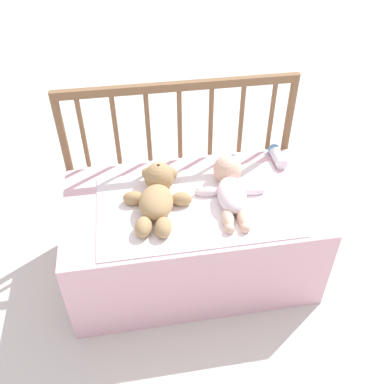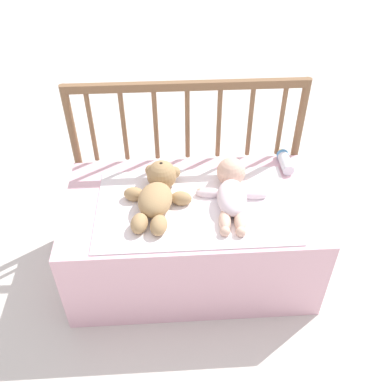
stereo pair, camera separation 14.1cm
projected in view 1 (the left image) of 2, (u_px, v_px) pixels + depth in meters
ground_plane at (192, 267)px, 2.10m from camera, size 12.00×12.00×0.00m
crib_mattress at (192, 236)px, 1.96m from camera, size 1.09×0.61×0.43m
crib_rail at (180, 133)px, 1.98m from camera, size 1.09×0.04×0.82m
blanket at (195, 206)px, 1.79m from camera, size 0.82×0.50×0.01m
teddy_bear at (157, 195)px, 1.77m from camera, size 0.30×0.40×0.13m
baby at (230, 188)px, 1.81m from camera, size 0.31×0.41×0.13m
baby_bottle at (277, 155)px, 2.03m from camera, size 0.06×0.16×0.06m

